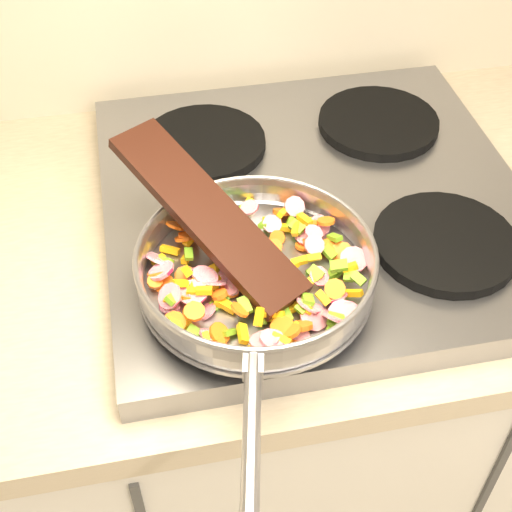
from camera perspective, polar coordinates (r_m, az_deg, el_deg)
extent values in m
cube|color=#939399|center=(1.04, 4.68, 4.16)|extent=(0.60, 0.60, 0.04)
cylinder|color=black|center=(0.90, -1.61, -1.38)|extent=(0.19, 0.19, 0.02)
cylinder|color=black|center=(0.97, 14.91, 1.02)|extent=(0.19, 0.19, 0.02)
cylinder|color=black|center=(1.11, -4.20, 8.99)|extent=(0.19, 0.19, 0.02)
cylinder|color=black|center=(1.17, 9.76, 10.48)|extent=(0.19, 0.19, 0.02)
cylinder|color=#9E9EA5|center=(0.87, 0.00, -1.96)|extent=(0.29, 0.29, 0.01)
torus|color=#9E9EA5|center=(0.86, 0.00, -0.79)|extent=(0.33, 0.33, 0.05)
torus|color=#9E9EA5|center=(0.84, 0.00, 0.19)|extent=(0.29, 0.29, 0.01)
cylinder|color=#9E9EA5|center=(0.70, -0.36, -14.25)|extent=(0.06, 0.19, 0.02)
cube|color=#9E9EA5|center=(0.75, -0.22, -8.72)|extent=(0.03, 0.03, 0.02)
cylinder|color=orange|center=(0.94, -2.69, 3.52)|extent=(0.03, 0.03, 0.01)
cylinder|color=orange|center=(0.90, 4.54, 0.87)|extent=(0.03, 0.02, 0.02)
cylinder|color=orange|center=(0.87, -7.43, -2.15)|extent=(0.04, 0.04, 0.01)
cube|color=#68A41F|center=(0.81, -2.12, -6.13)|extent=(0.02, 0.02, 0.02)
cube|color=#68A41F|center=(0.83, 6.98, -5.28)|extent=(0.02, 0.02, 0.02)
cylinder|color=#CB133F|center=(0.92, 1.31, 2.59)|extent=(0.03, 0.03, 0.02)
cube|color=#68A41F|center=(0.88, -7.31, -0.56)|extent=(0.02, 0.03, 0.02)
cylinder|color=orange|center=(0.88, -5.70, -1.60)|extent=(0.04, 0.03, 0.02)
cube|color=#68A41F|center=(0.86, 6.65, -0.76)|extent=(0.02, 0.02, 0.01)
cylinder|color=#CB133F|center=(0.89, 7.84, -0.26)|extent=(0.05, 0.05, 0.02)
cube|color=#68A41F|center=(0.87, 6.24, -1.13)|extent=(0.02, 0.02, 0.02)
cylinder|color=#CB133F|center=(0.86, -4.32, -1.97)|extent=(0.03, 0.03, 0.02)
cube|color=#68A41F|center=(0.88, 4.61, -1.23)|extent=(0.02, 0.02, 0.01)
cube|color=#68A41F|center=(0.88, 6.15, -1.56)|extent=(0.03, 0.02, 0.01)
cylinder|color=#CB133F|center=(0.79, 0.70, -6.73)|extent=(0.04, 0.04, 0.02)
cube|color=#FFB213|center=(0.86, 1.34, -2.09)|extent=(0.02, 0.02, 0.01)
cylinder|color=#CB133F|center=(0.90, -1.73, 1.84)|extent=(0.04, 0.05, 0.03)
cylinder|color=#CB133F|center=(0.91, 4.09, 1.70)|extent=(0.04, 0.04, 0.01)
cube|color=#68A41F|center=(0.95, -1.08, 3.69)|extent=(0.02, 0.02, 0.01)
cylinder|color=#CB133F|center=(0.85, -4.08, -1.56)|extent=(0.04, 0.04, 0.01)
cube|color=#FFB213|center=(0.85, 7.71, -2.97)|extent=(0.02, 0.02, 0.02)
cube|color=#FFB213|center=(0.84, 1.26, -3.01)|extent=(0.03, 0.02, 0.02)
cube|color=#68A41F|center=(0.93, 2.85, 2.54)|extent=(0.02, 0.02, 0.02)
cube|color=#FFB213|center=(0.94, -4.79, 2.97)|extent=(0.02, 0.03, 0.02)
cylinder|color=orange|center=(0.90, 6.86, 0.30)|extent=(0.04, 0.04, 0.02)
cylinder|color=orange|center=(0.84, 6.33, -2.65)|extent=(0.03, 0.03, 0.02)
cylinder|color=orange|center=(0.86, -8.08, -2.04)|extent=(0.03, 0.03, 0.01)
cylinder|color=orange|center=(0.91, -5.40, 1.63)|extent=(0.04, 0.03, 0.02)
cube|color=#FFB213|center=(0.84, -0.30, -3.11)|extent=(0.02, 0.02, 0.01)
cube|color=#FFB213|center=(0.86, -5.79, -2.28)|extent=(0.03, 0.01, 0.01)
cube|color=#FFB213|center=(0.86, 7.51, -0.91)|extent=(0.02, 0.01, 0.01)
cylinder|color=#CB133F|center=(0.83, 7.45, -4.44)|extent=(0.03, 0.03, 0.02)
cube|color=#FFB213|center=(0.84, -2.94, -3.51)|extent=(0.02, 0.02, 0.01)
cube|color=#FFB213|center=(0.88, 0.53, -0.75)|extent=(0.02, 0.02, 0.02)
cylinder|color=#CB133F|center=(0.89, -7.89, -0.20)|extent=(0.03, 0.04, 0.04)
cube|color=#68A41F|center=(0.84, -2.93, -3.69)|extent=(0.03, 0.02, 0.01)
cube|color=#68A41F|center=(0.91, 3.31, 2.32)|extent=(0.02, 0.02, 0.01)
cylinder|color=orange|center=(0.93, 4.26, 2.53)|extent=(0.03, 0.03, 0.01)
cylinder|color=#CB133F|center=(0.81, 2.25, -6.54)|extent=(0.03, 0.03, 0.02)
cylinder|color=#CB133F|center=(0.80, 3.19, -6.93)|extent=(0.03, 0.03, 0.01)
cylinder|color=orange|center=(0.81, -1.32, -4.32)|extent=(0.02, 0.03, 0.02)
cube|color=#68A41F|center=(0.81, -6.52, -5.41)|extent=(0.02, 0.03, 0.02)
cylinder|color=orange|center=(0.79, -3.27, -7.31)|extent=(0.03, 0.03, 0.02)
cylinder|color=#CB133F|center=(0.84, -6.93, -4.06)|extent=(0.03, 0.03, 0.02)
cube|color=#68A41F|center=(0.82, 6.37, -6.01)|extent=(0.03, 0.02, 0.02)
cube|color=#FFB213|center=(0.93, 4.36, 2.21)|extent=(0.02, 0.02, 0.01)
cylinder|color=orange|center=(0.81, -4.95, -4.44)|extent=(0.03, 0.04, 0.01)
cube|color=#68A41F|center=(0.82, -0.88, -3.97)|extent=(0.02, 0.02, 0.01)
cube|color=#FFB213|center=(0.79, 0.15, -7.13)|extent=(0.02, 0.02, 0.02)
cube|color=#68A41F|center=(0.83, -6.66, -3.40)|extent=(0.02, 0.02, 0.02)
cube|color=#FFB213|center=(0.81, 0.82, -4.54)|extent=(0.02, 0.01, 0.01)
cylinder|color=orange|center=(0.88, -0.95, -0.23)|extent=(0.03, 0.03, 0.02)
cube|color=#FFB213|center=(0.91, -5.33, 1.33)|extent=(0.02, 0.02, 0.01)
cube|color=#FFB213|center=(0.94, 1.28, 2.93)|extent=(0.03, 0.02, 0.01)
cube|color=#FFB213|center=(0.82, 5.36, -3.34)|extent=(0.02, 0.02, 0.02)
cylinder|color=orange|center=(0.80, -2.94, -6.18)|extent=(0.03, 0.04, 0.03)
cylinder|color=orange|center=(0.91, 1.73, 1.46)|extent=(0.02, 0.02, 0.02)
cube|color=#68A41F|center=(0.90, 4.78, 0.78)|extent=(0.02, 0.02, 0.01)
cylinder|color=#CB133F|center=(0.87, -4.24, -1.33)|extent=(0.04, 0.04, 0.02)
cube|color=#FFB213|center=(0.83, 2.96, -4.18)|extent=(0.02, 0.02, 0.01)
cylinder|color=#CB133F|center=(0.82, -6.45, -5.59)|extent=(0.03, 0.03, 0.02)
cylinder|color=#CB133F|center=(0.82, 4.67, -4.91)|extent=(0.04, 0.04, 0.02)
cube|color=#FFB213|center=(0.82, -5.89, -5.75)|extent=(0.02, 0.02, 0.01)
cylinder|color=#CB133F|center=(0.83, -6.92, -3.19)|extent=(0.04, 0.04, 0.02)
cylinder|color=#CB133F|center=(0.92, -3.77, 1.24)|extent=(0.04, 0.04, 0.01)
cube|color=#FFB213|center=(0.88, 4.61, -0.12)|extent=(0.02, 0.01, 0.01)
cube|color=#FFB213|center=(0.80, -1.05, -6.23)|extent=(0.01, 0.03, 0.01)
cylinder|color=#CB133F|center=(0.84, 6.34, -3.26)|extent=(0.04, 0.03, 0.03)
cube|color=#68A41F|center=(0.94, -4.63, 3.10)|extent=(0.03, 0.02, 0.02)
cylinder|color=#CB133F|center=(0.85, -5.44, -2.93)|extent=(0.03, 0.04, 0.03)
cylinder|color=orange|center=(0.94, -3.66, 3.07)|extent=(0.03, 0.03, 0.02)
cylinder|color=#CB133F|center=(0.90, 4.63, 1.86)|extent=(0.03, 0.03, 0.01)
cylinder|color=orange|center=(0.91, -6.46, 2.44)|extent=(0.03, 0.03, 0.02)
cylinder|color=orange|center=(0.88, -2.03, 0.33)|extent=(0.02, 0.02, 0.02)
cube|color=#FFB213|center=(0.86, 4.55, -1.91)|extent=(0.03, 0.02, 0.02)
cube|color=#68A41F|center=(0.86, 4.80, -1.34)|extent=(0.02, 0.02, 0.01)
cube|color=#FFB213|center=(0.79, 2.07, -6.64)|extent=(0.02, 0.02, 0.01)
cube|color=#FFB213|center=(0.96, -0.76, 4.00)|extent=(0.02, 0.03, 0.01)
cylinder|color=#CB133F|center=(0.84, -4.06, -4.46)|extent=(0.03, 0.04, 0.02)
cylinder|color=orange|center=(0.80, 1.27, -6.71)|extent=(0.03, 0.03, 0.02)
cylinder|color=orange|center=(0.80, 2.09, -5.60)|extent=(0.04, 0.04, 0.01)
cylinder|color=orange|center=(0.87, -7.82, -1.25)|extent=(0.04, 0.04, 0.02)
cylinder|color=#CB133F|center=(0.93, -0.52, 3.92)|extent=(0.03, 0.03, 0.01)
cylinder|color=#CB133F|center=(0.93, 5.09, 2.43)|extent=(0.04, 0.03, 0.03)
cylinder|color=#CB133F|center=(0.84, -5.01, -2.92)|extent=(0.05, 0.05, 0.02)
cube|color=#FFB213|center=(0.93, 3.90, 2.95)|extent=(0.02, 0.02, 0.01)
cylinder|color=#CB133F|center=(0.94, 3.10, 3.99)|extent=(0.04, 0.03, 0.03)
cylinder|color=orange|center=(0.95, 2.16, 3.55)|extent=(0.04, 0.04, 0.02)
cylinder|color=#CB133F|center=(0.82, 6.97, -4.57)|extent=(0.05, 0.05, 0.01)
cube|color=#68A41F|center=(0.82, 6.35, -5.21)|extent=(0.02, 0.02, 0.01)
cube|color=#68A41F|center=(0.87, -5.41, 0.16)|extent=(0.01, 0.02, 0.01)
cube|color=#FFB213|center=(0.91, 3.21, 2.18)|extent=(0.02, 0.02, 0.01)
cube|color=#FFB213|center=(0.84, -4.82, -2.88)|extent=(0.02, 0.01, 0.01)
cylinder|color=orange|center=(0.85, -2.13, -2.78)|extent=(0.03, 0.03, 0.01)
cylinder|color=orange|center=(0.94, -4.76, 2.46)|extent=(0.03, 0.03, 0.01)
cylinder|color=#CB133F|center=(0.87, -7.60, -1.17)|extent=(0.05, 0.05, 0.02)
cube|color=#FFB213|center=(0.83, -4.18, -2.77)|extent=(0.02, 0.02, 0.01)
cube|color=#68A41F|center=(0.94, -2.71, 3.98)|extent=(0.02, 0.02, 0.01)
cylinder|color=orange|center=(0.86, 2.37, -1.28)|extent=(0.04, 0.04, 0.02)
cylinder|color=#CB133F|center=(0.86, 5.07, -1.61)|extent=(0.03, 0.03, 0.02)
cube|color=#68A41F|center=(0.82, 3.88, -3.99)|extent=(0.03, 0.02, 0.01)
cube|color=#68A41F|center=(0.88, -2.52, -0.74)|extent=(0.02, 0.02, 0.01)
cylinder|color=#CB133F|center=(0.83, 4.20, -3.89)|extent=(0.04, 0.04, 0.03)
cube|color=#68A41F|center=(0.89, 5.86, 0.28)|extent=(0.02, 0.02, 0.01)
cube|color=#FFB213|center=(0.82, 1.52, -4.87)|extent=(0.02, 0.02, 0.02)
cylinder|color=#CB133F|center=(0.81, -3.77, -6.32)|extent=(0.03, 0.03, 0.02)
cylinder|color=#CB133F|center=(0.87, -4.65, -1.87)|extent=(0.04, 0.04, 0.03)
cube|color=#68A41F|center=(0.92, 0.71, 2.56)|extent=(0.02, 0.02, 0.02)
cube|color=#FFB213|center=(0.79, -0.24, -7.91)|extent=(0.01, 0.03, 0.01)
cube|color=#FFB213|center=(0.80, 0.24, -4.90)|extent=(0.02, 0.02, 0.02)
cube|color=#FFB213|center=(0.87, 0.28, -0.74)|extent=(0.02, 0.01, 0.01)
cube|color=#FFB213|center=(0.90, -2.05, 2.00)|extent=(0.02, 0.03, 0.01)
cylinder|color=#CB133F|center=(0.87, 0.54, -1.27)|extent=(0.03, 0.02, 0.03)
cube|color=#FFB213|center=(0.87, 3.48, -0.42)|extent=(0.02, 0.01, 0.01)
cylinder|color=orange|center=(0.91, 5.80, 0.79)|extent=(0.02, 0.02, 0.01)
cube|color=#68A41F|center=(0.84, -6.82, -2.97)|extent=(0.02, 0.02, 0.01)
cube|color=#68A41F|center=(0.82, 2.33, -4.65)|extent=(0.02, 0.02, 0.01)
cube|color=#FFB213|center=(0.89, -5.59, -0.15)|extent=(0.02, 0.03, 0.02)
cylinder|color=orange|center=(0.84, -5.45, -3.16)|extent=(0.03, 0.03, 0.02)
cylinder|color=orange|center=(0.81, 3.65, -5.61)|extent=(0.04, 0.03, 0.03)
cube|color=#FFB213|center=(0.88, 6.97, -0.70)|extent=(0.01, 0.02, 0.01)
cube|color=#FFB213|center=(0.84, -5.06, -2.36)|extent=(0.02, 0.03, 0.01)
cube|color=#FFB213|center=(0.80, -3.93, -6.76)|extent=(0.01, 0.02, 0.01)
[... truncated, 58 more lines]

